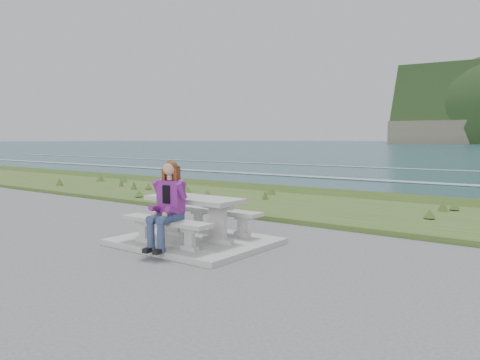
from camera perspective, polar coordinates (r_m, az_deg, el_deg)
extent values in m
cube|color=#9E9E99|center=(8.43, -5.56, -7.47)|extent=(2.60, 2.10, 0.10)
cube|color=#9E9E99|center=(8.78, -8.17, -6.40)|extent=(0.62, 0.12, 0.08)
cube|color=#9E9E99|center=(8.73, -8.20, -4.50)|extent=(0.34, 0.09, 0.51)
cube|color=#9E9E99|center=(8.68, -8.22, -2.58)|extent=(0.62, 0.12, 0.08)
cube|color=#9E9E99|center=(8.06, -2.72, -7.38)|extent=(0.62, 0.12, 0.08)
cube|color=#9E9E99|center=(8.01, -2.73, -5.32)|extent=(0.34, 0.09, 0.51)
cube|color=#9E9E99|center=(7.96, -2.73, -3.22)|extent=(0.62, 0.12, 0.08)
cube|color=#9E9E99|center=(8.30, -5.60, -2.34)|extent=(1.80, 0.75, 0.08)
cube|color=#9E9E99|center=(8.31, -11.63, -7.10)|extent=(0.30, 0.12, 0.08)
cube|color=#9E9E99|center=(8.28, -11.65, -6.08)|extent=(0.17, 0.09, 0.22)
cube|color=#9E9E99|center=(8.26, -11.66, -5.06)|extent=(0.30, 0.12, 0.08)
cube|color=#9E9E99|center=(7.55, -6.15, -8.25)|extent=(0.30, 0.12, 0.08)
cube|color=#9E9E99|center=(7.52, -6.17, -7.14)|extent=(0.17, 0.09, 0.22)
cube|color=#9E9E99|center=(7.49, -6.18, -6.02)|extent=(0.30, 0.12, 0.08)
cube|color=#9E9E99|center=(7.85, -9.06, -4.98)|extent=(1.80, 0.35, 0.07)
cube|color=#9E9E99|center=(9.28, -5.08, -5.75)|extent=(0.30, 0.12, 0.08)
cube|color=#9E9E99|center=(9.25, -5.09, -4.84)|extent=(0.17, 0.09, 0.22)
cube|color=#9E9E99|center=(9.22, -5.10, -3.92)|extent=(0.30, 0.12, 0.08)
cube|color=#9E9E99|center=(8.60, 0.29, -6.59)|extent=(0.30, 0.12, 0.08)
cube|color=#9E9E99|center=(8.57, 0.29, -5.61)|extent=(0.17, 0.09, 0.22)
cube|color=#9E9E99|center=(8.55, 0.29, -4.62)|extent=(0.30, 0.12, 0.08)
cube|color=#9E9E99|center=(8.86, -2.51, -3.78)|extent=(1.80, 0.35, 0.07)
cube|color=#30531F|center=(12.52, 10.18, -3.66)|extent=(160.00, 4.50, 0.22)
cube|color=#655F4C|center=(15.14, 15.16, -2.26)|extent=(160.00, 0.80, 2.20)
cube|color=silver|center=(21.12, 21.29, -5.18)|extent=(220.00, 3.00, 0.06)
cube|color=silver|center=(28.82, 25.65, -2.69)|extent=(220.00, 2.00, 0.06)
cube|color=navy|center=(7.62, -9.41, -6.29)|extent=(0.48, 0.76, 0.57)
cube|color=#7D2082|center=(7.72, -8.42, -2.01)|extent=(0.44, 0.30, 0.53)
sphere|color=tan|center=(7.66, -8.55, 1.39)|extent=(0.23, 0.23, 0.23)
sphere|color=#551B13|center=(7.68, -8.44, 1.47)|extent=(0.24, 0.24, 0.24)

